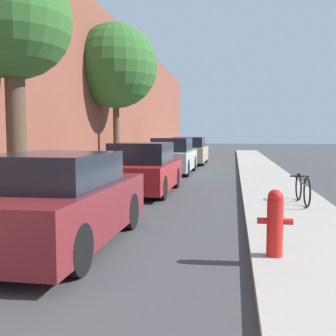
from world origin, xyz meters
The scene contains 12 objects.
ground_plane centered at (0.00, 16.00, 0.00)m, with size 120.00×120.00×0.00m, color #3D3D3F.
sidewalk_left centered at (-2.90, 16.00, 0.06)m, with size 2.00×52.00×0.12m.
sidewalk_right centered at (2.90, 16.00, 0.06)m, with size 2.00×52.00×0.12m.
building_facade_left centered at (-4.25, 16.00, 3.53)m, with size 0.70×52.00×7.06m.
parked_car_maroon centered at (-0.97, 6.76, 0.68)m, with size 1.74×3.95×1.43m.
parked_car_red centered at (-0.95, 12.42, 0.69)m, with size 1.74×3.93×1.48m.
parked_car_silver centered at (-0.98, 18.36, 0.74)m, with size 1.71×4.44×1.56m.
parked_car_champagne centered at (-0.90, 24.11, 0.74)m, with size 1.91×4.51×1.56m.
street_tree_near centered at (-2.88, 8.91, 3.99)m, with size 2.43×2.43×5.17m.
street_tree_far centered at (-3.15, 17.05, 4.48)m, with size 3.42×3.42×6.09m.
fire_hydrant centered at (2.20, 6.38, 0.57)m, with size 0.45×0.21×0.88m.
bicycle centered at (3.23, 10.57, 0.46)m, with size 0.44×1.62×0.66m.
Camera 1 is at (1.66, 1.11, 1.71)m, focal length 42.55 mm.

